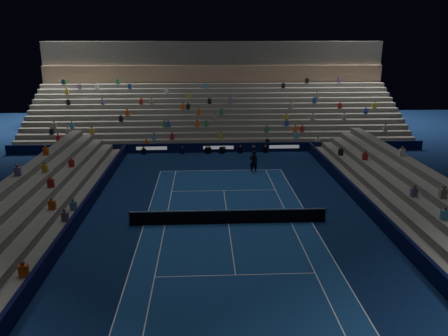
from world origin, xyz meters
The scene contains 11 objects.
ground centered at (0.00, 0.00, 0.00)m, with size 90.00×90.00×0.00m, color #0B1D47.
court_surface centered at (0.00, 0.00, 0.01)m, with size 10.97×23.77×0.01m, color navy.
sponsor_barrier_far centered at (0.00, 18.50, 0.50)m, with size 44.00×0.25×1.00m, color black.
sponsor_barrier_east centered at (9.70, 0.00, 0.50)m, with size 0.25×37.00×1.00m, color black.
sponsor_barrier_west centered at (-9.70, 0.00, 0.50)m, with size 0.25×37.00×1.00m, color black.
grandstand_main centered at (0.00, 27.90, 3.38)m, with size 44.00×15.20×11.20m.
grandstand_east centered at (13.17, 0.00, 0.92)m, with size 5.00×37.00×2.50m.
grandstand_west centered at (-13.17, 0.00, 0.92)m, with size 5.00×37.00×2.50m.
tennis_net centered at (0.00, 0.00, 0.50)m, with size 12.90×0.10×1.10m.
tennis_player centered at (2.88, 11.03, 1.03)m, with size 0.75×0.49×2.07m, color black.
broadcast_camera centered at (0.41, 18.06, 0.34)m, with size 0.70×1.04×0.66m.
Camera 1 is at (-1.53, -26.00, 11.63)m, focal length 34.83 mm.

